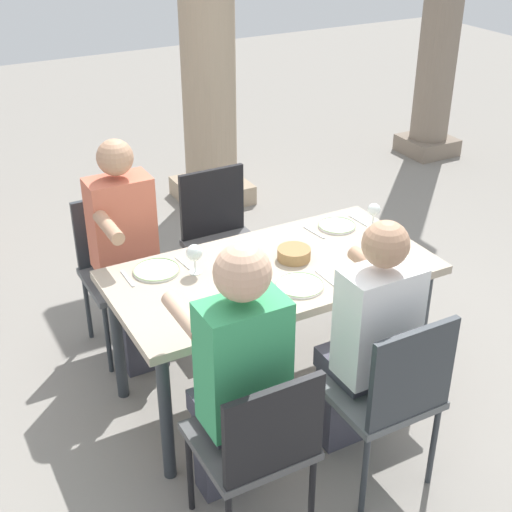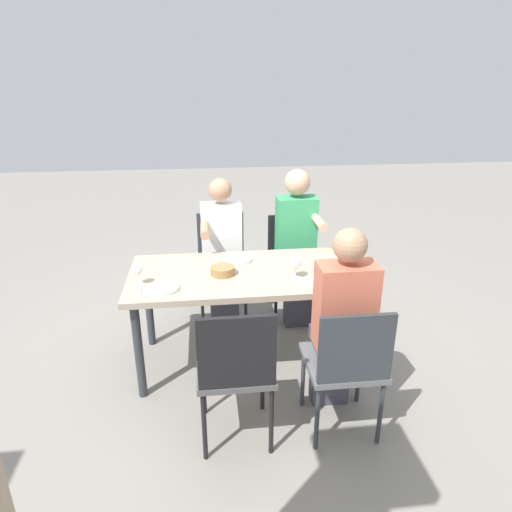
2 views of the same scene
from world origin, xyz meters
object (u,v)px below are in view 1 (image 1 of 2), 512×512
(plate_1, at_px, (300,285))
(bread_basket, at_px, (294,254))
(chair_west_south, at_px, (258,442))
(wine_glass_2, at_px, (374,211))
(diner_woman_green, at_px, (367,339))
(plate_2, at_px, (337,225))
(dining_table, at_px, (272,282))
(wine_glass_0, at_px, (195,253))
(chair_mid_north, at_px, (221,235))
(diner_guest_third, at_px, (236,377))
(stone_column_centre, at_px, (207,39))
(chair_west_north, at_px, (120,263))
(diner_man_white, at_px, (127,250))
(stone_column_far, at_px, (444,2))
(plate_0, at_px, (156,270))
(chair_mid_south, at_px, (391,391))

(plate_1, relative_size, bread_basket, 1.38)
(chair_west_south, relative_size, bread_basket, 5.18)
(plate_1, bearing_deg, wine_glass_2, 26.87)
(diner_woman_green, xyz_separation_m, plate_2, (0.42, 0.87, 0.08))
(dining_table, xyz_separation_m, wine_glass_0, (-0.35, 0.15, 0.19))
(dining_table, xyz_separation_m, chair_mid_north, (0.12, 0.83, -0.13))
(diner_guest_third, relative_size, stone_column_centre, 0.49)
(chair_west_north, bearing_deg, diner_man_white, -90.98)
(chair_west_south, bearing_deg, diner_woman_green, 16.04)
(chair_mid_north, xyz_separation_m, wine_glass_2, (0.60, -0.70, 0.32))
(diner_man_white, height_order, diner_guest_third, diner_guest_third)
(chair_west_north, distance_m, stone_column_centre, 2.24)
(stone_column_far, relative_size, plate_0, 12.46)
(dining_table, bearing_deg, stone_column_centre, 71.76)
(stone_column_far, xyz_separation_m, plate_1, (-3.11, -2.64, -0.66))
(chair_mid_north, xyz_separation_m, wine_glass_0, (-0.47, -0.68, 0.32))
(plate_2, bearing_deg, chair_mid_north, 125.65)
(chair_west_south, distance_m, diner_man_white, 1.49)
(chair_west_south, relative_size, stone_column_far, 0.30)
(chair_mid_north, bearing_deg, chair_mid_south, -90.00)
(wine_glass_0, xyz_separation_m, bread_basket, (0.50, -0.11, -0.08))
(diner_woman_green, bearing_deg, diner_man_white, 116.87)
(diner_woman_green, xyz_separation_m, wine_glass_0, (-0.47, 0.78, 0.18))
(plate_1, bearing_deg, chair_mid_south, -81.79)
(chair_mid_north, bearing_deg, diner_man_white, -164.81)
(diner_guest_third, relative_size, plate_0, 5.78)
(chair_west_south, distance_m, stone_column_centre, 3.61)
(chair_mid_south, distance_m, plate_0, 1.27)
(diner_woman_green, height_order, plate_2, diner_woman_green)
(diner_man_white, height_order, stone_column_centre, stone_column_centre)
(diner_woman_green, distance_m, plate_2, 0.97)
(chair_west_north, distance_m, wine_glass_2, 1.46)
(wine_glass_0, bearing_deg, stone_column_centre, 63.20)
(dining_table, bearing_deg, chair_mid_north, 81.93)
(chair_mid_north, distance_m, wine_glass_2, 0.97)
(chair_mid_south, relative_size, diner_guest_third, 0.68)
(dining_table, xyz_separation_m, stone_column_centre, (0.80, 2.43, 0.66))
(dining_table, bearing_deg, bread_basket, 12.62)
(chair_west_south, height_order, wine_glass_2, wine_glass_2)
(stone_column_centre, distance_m, plate_1, 2.81)
(diner_woman_green, bearing_deg, chair_mid_north, 90.12)
(chair_west_north, bearing_deg, stone_column_centre, 50.30)
(stone_column_centre, bearing_deg, bread_basket, -105.30)
(chair_west_south, relative_size, plate_2, 4.21)
(diner_woman_green, bearing_deg, chair_west_south, -163.96)
(diner_man_white, xyz_separation_m, diner_guest_third, (0.00, -1.30, 0.04))
(dining_table, height_order, chair_west_north, chair_west_north)
(chair_west_north, bearing_deg, diner_woman_green, -66.06)
(plate_1, bearing_deg, dining_table, 97.60)
(plate_0, height_order, wine_glass_0, wine_glass_0)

